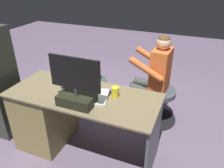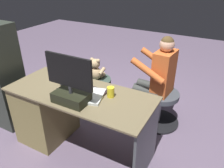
% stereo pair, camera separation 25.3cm
% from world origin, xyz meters
% --- Properties ---
extents(ground_plane, '(10.00, 10.00, 0.00)m').
position_xyz_m(ground_plane, '(0.00, 0.00, 0.00)').
color(ground_plane, '#635469').
extents(desk, '(1.54, 0.65, 0.74)m').
position_xyz_m(desk, '(0.42, 0.38, 0.39)').
color(desk, brown).
rests_on(desk, ground_plane).
extents(monitor, '(0.48, 0.20, 0.46)m').
position_xyz_m(monitor, '(-0.04, 0.56, 0.89)').
color(monitor, black).
rests_on(monitor, desk).
extents(keyboard, '(0.42, 0.14, 0.02)m').
position_xyz_m(keyboard, '(-0.05, 0.30, 0.75)').
color(keyboard, black).
rests_on(keyboard, desk).
extents(computer_mouse, '(0.06, 0.10, 0.04)m').
position_xyz_m(computer_mouse, '(0.25, 0.32, 0.76)').
color(computer_mouse, black).
rests_on(computer_mouse, desk).
extents(cup, '(0.07, 0.07, 0.10)m').
position_xyz_m(cup, '(-0.32, 0.30, 0.79)').
color(cup, yellow).
rests_on(cup, desk).
extents(tv_remote, '(0.09, 0.16, 0.02)m').
position_xyz_m(tv_remote, '(0.19, 0.39, 0.75)').
color(tv_remote, black).
rests_on(tv_remote, desk).
extents(notebook_binder, '(0.29, 0.35, 0.02)m').
position_xyz_m(notebook_binder, '(-0.16, 0.39, 0.75)').
color(notebook_binder, silver).
rests_on(notebook_binder, desk).
extents(office_chair_teddy, '(0.54, 0.54, 0.46)m').
position_xyz_m(office_chair_teddy, '(0.33, -0.43, 0.26)').
color(office_chair_teddy, black).
rests_on(office_chair_teddy, ground_plane).
extents(teddy_bear, '(0.22, 0.23, 0.31)m').
position_xyz_m(teddy_bear, '(0.33, -0.44, 0.60)').
color(teddy_bear, tan).
rests_on(teddy_bear, office_chair_teddy).
extents(visitor_chair, '(0.54, 0.54, 0.46)m').
position_xyz_m(visitor_chair, '(-0.60, -0.51, 0.27)').
color(visitor_chair, black).
rests_on(visitor_chair, ground_plane).
extents(person, '(0.51, 0.51, 1.18)m').
position_xyz_m(person, '(-0.52, -0.50, 0.69)').
color(person, '#CB5D29').
rests_on(person, ground_plane).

